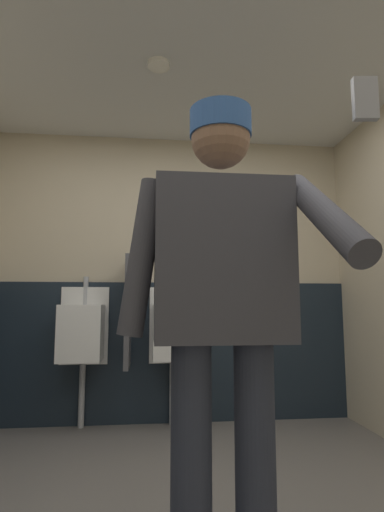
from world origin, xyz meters
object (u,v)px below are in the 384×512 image
object	(u,v)px
urinal_left	(82,332)
cell_phone	(365,99)
person	(222,298)
urinal_middle	(173,331)

from	to	relation	value
urinal_left	cell_phone	xyz separation A→B (m)	(1.07, -2.48, 0.74)
cell_phone	urinal_left	bearing A→B (deg)	120.08
urinal_left	person	size ratio (longest dim) A/B	0.72
urinal_middle	urinal_left	bearing A→B (deg)	180.00
cell_phone	urinal_middle	bearing A→B (deg)	104.11
urinal_left	person	world-z (taller)	person
urinal_left	urinal_middle	distance (m)	0.75
urinal_left	person	xyz separation A→B (m)	(0.80, -1.98, 0.25)
urinal_middle	person	world-z (taller)	person
urinal_middle	cell_phone	bearing A→B (deg)	-82.54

